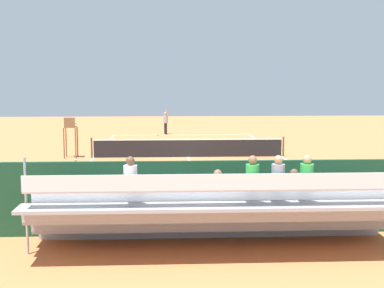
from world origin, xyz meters
name	(u,v)px	position (x,y,z in m)	size (l,w,h in m)	color
ground_plane	(188,157)	(0.00, 0.00, 0.00)	(60.00, 60.00, 0.00)	#D17542
court_line_markings	(188,157)	(0.00, -0.04, 0.00)	(10.10, 22.20, 0.01)	white
tennis_net	(188,148)	(0.00, 0.00, 0.50)	(10.30, 0.10, 1.07)	black
backdrop_wall	(210,197)	(0.00, 14.00, 1.00)	(18.00, 0.16, 2.00)	#194228
bleacher_stand	(216,211)	(-0.04, 15.38, 0.97)	(9.06, 2.40, 2.48)	#9EA0A5
umpire_chair	(70,133)	(6.20, -0.05, 1.31)	(0.67, 0.67, 2.14)	brown
courtside_bench	(304,206)	(-2.77, 13.27, 0.56)	(1.80, 0.40, 0.93)	#33383D
equipment_bag	(256,220)	(-1.36, 13.40, 0.18)	(0.90, 0.36, 0.36)	black
tennis_player	(166,121)	(1.20, -11.50, 1.02)	(0.47, 0.56, 1.93)	black
tennis_racket	(155,135)	(1.98, -11.08, 0.01)	(0.52, 0.51, 0.03)	black
tennis_ball_near	(176,139)	(0.48, -7.92, 0.03)	(0.07, 0.07, 0.07)	#CCDB33
line_judge	(73,193)	(3.77, 13.33, 1.02)	(0.40, 0.55, 1.93)	#232328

